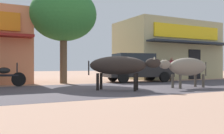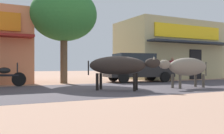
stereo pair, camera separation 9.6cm
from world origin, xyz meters
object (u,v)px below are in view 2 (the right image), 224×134
(roadside_tree, at_px, (64,15))
(parked_motorcycle, at_px, (4,76))
(cow_near_brown, at_px, (119,66))
(cow_far_dark, at_px, (187,67))
(parked_hatchback_car, at_px, (137,67))
(pedestrian_by_shop, at_px, (172,67))

(roadside_tree, distance_m, parked_motorcycle, 4.47)
(cow_near_brown, relative_size, cow_far_dark, 0.90)
(roadside_tree, distance_m, parked_hatchback_car, 5.08)
(roadside_tree, height_order, cow_far_dark, roadside_tree)
(roadside_tree, relative_size, cow_far_dark, 1.95)
(roadside_tree, bearing_deg, cow_far_dark, -53.98)
(cow_near_brown, relative_size, pedestrian_by_shop, 1.58)
(cow_near_brown, height_order, cow_far_dark, cow_near_brown)
(parked_motorcycle, distance_m, cow_far_dark, 8.10)
(parked_motorcycle, relative_size, cow_near_brown, 0.80)
(cow_far_dark, bearing_deg, parked_hatchback_car, 85.14)
(parked_hatchback_car, relative_size, parked_motorcycle, 2.19)
(parked_hatchback_car, relative_size, pedestrian_by_shop, 2.76)
(parked_motorcycle, relative_size, cow_far_dark, 0.72)
(parked_hatchback_car, relative_size, cow_near_brown, 1.74)
(parked_hatchback_car, bearing_deg, cow_far_dark, -94.86)
(roadside_tree, relative_size, parked_hatchback_car, 1.24)
(parked_hatchback_car, xyz_separation_m, pedestrian_by_shop, (2.77, 0.15, 0.02))
(cow_near_brown, distance_m, cow_far_dark, 3.12)
(roadside_tree, height_order, cow_near_brown, roadside_tree)
(pedestrian_by_shop, bearing_deg, roadside_tree, 175.08)
(cow_near_brown, bearing_deg, cow_far_dark, -5.99)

